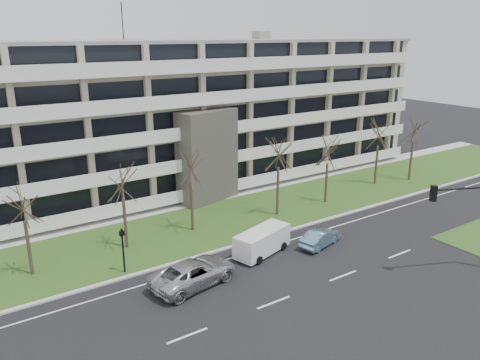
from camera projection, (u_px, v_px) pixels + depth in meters
ground at (343, 276)px, 32.10m from camera, size 160.00×160.00×0.00m
grass_verge at (238, 216)px, 42.40m from camera, size 90.00×10.00×0.06m
curb at (272, 235)px, 38.43m from camera, size 90.00×0.35×0.12m
sidewalk at (208, 199)px, 46.77m from camera, size 90.00×2.00×0.08m
lane_edge_line at (283, 242)px, 37.26m from camera, size 90.00×0.12×0.01m
apartment_building at (175, 115)px, 49.90m from camera, size 60.50×15.10×18.75m
silver_pickup at (193, 273)px, 30.78m from camera, size 6.47×3.83×1.69m
blue_sedan at (320, 238)px, 36.50m from camera, size 4.21×2.33×1.32m
white_van at (263, 239)px, 35.10m from camera, size 5.17×3.09×1.89m
traffic_signal at (477, 214)px, 31.47m from camera, size 5.30×2.57×6.64m
pedestrian_signal at (123, 245)px, 31.91m from camera, size 0.34×0.28×3.31m
tree_1 at (22, 200)px, 30.62m from camera, size 3.54×3.54×7.08m
tree_2 at (122, 178)px, 34.61m from camera, size 3.66×3.66×7.33m
tree_3 at (190, 162)px, 37.72m from camera, size 3.87×3.87×7.74m
tree_4 at (279, 148)px, 40.99m from camera, size 4.06×4.06×8.13m
tree_5 at (328, 148)px, 44.36m from camera, size 3.56×3.56×7.12m
tree_6 at (379, 130)px, 49.87m from camera, size 3.86×3.86×7.72m
tree_7 at (415, 126)px, 51.15m from camera, size 3.99×3.99×7.97m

